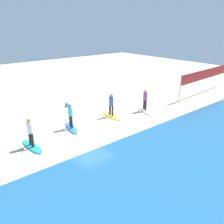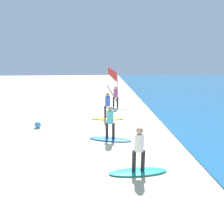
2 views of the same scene
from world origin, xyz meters
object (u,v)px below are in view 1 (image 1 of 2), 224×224
surfer_white (145,98)px  surfer_yellow (111,103)px  volleyball_net (206,75)px  surfboard_teal (32,146)px  beach_ball (67,104)px  surfer_blue (70,113)px  surfer_teal (30,130)px  surfboard_white (145,110)px  surfboard_yellow (111,116)px  surfboard_blue (71,128)px

surfer_white → surfer_yellow: bearing=-14.6°
surfer_yellow → volleyball_net: bearing=175.0°
surfboard_teal → beach_ball: bearing=131.4°
surfer_blue → surfboard_teal: (2.99, 0.82, -0.99)m
surfer_blue → surfboard_teal: bearing=15.4°
surfer_yellow → surfboard_teal: size_ratio=0.78×
surfboard_teal → surfer_white: bearing=87.7°
surfboard_teal → surfer_yellow: bearing=94.4°
surfboard_teal → surfer_teal: 0.99m
surfer_white → beach_ball: (4.15, -4.79, -0.86)m
surfer_white → surfer_blue: size_ratio=1.00×
surfboard_white → surfer_yellow: bearing=-81.9°
surfer_teal → surfboard_yellow: bearing=-172.9°
surfboard_teal → beach_ball: beach_ball is taller
surfboard_blue → surfer_blue: (-0.00, -0.00, 0.99)m
surfboard_yellow → surfer_yellow: size_ratio=1.28×
volleyball_net → beach_ball: volleyball_net is taller
beach_ball → surfboard_blue: bearing=63.5°
surfer_yellow → surfer_blue: 3.36m
volleyball_net → beach_ball: bearing=-22.1°
surfer_yellow → volleyball_net: size_ratio=0.18×
surfer_yellow → volleyball_net: volleyball_net is taller
surfboard_yellow → surfer_blue: (3.36, -0.04, 0.99)m
surfer_blue → surfer_teal: 3.11m
surfboard_white → surfboard_teal: size_ratio=1.00×
surfboard_blue → surfer_teal: bearing=-60.6°
surfer_white → surfer_teal: size_ratio=1.00×
surfer_white → surfboard_blue: (6.16, -0.77, -0.99)m
surfboard_white → surfboard_blue: size_ratio=1.00×
surfboard_blue → surfboard_teal: (2.99, 0.82, 0.00)m
surfboard_white → surfboard_teal: 9.15m
surfer_yellow → beach_ball: bearing=-71.6°
volleyball_net → surfboard_yellow: bearing=-5.0°
surfer_blue → surfboard_teal: 3.26m
surfboard_blue → volleyball_net: size_ratio=0.23×
surfboard_blue → surfer_yellow: bearing=103.4°
surfboard_white → beach_ball: (4.15, -4.79, 0.13)m
surfer_teal → surfer_blue: bearing=-164.6°
surfboard_white → surfer_yellow: 3.05m
surfer_white → volleyball_net: (-8.27, 0.24, 0.75)m
surfer_teal → volleyball_net: 17.43m
surfer_teal → surfboard_teal: bearing=172.9°
volleyball_net → surfer_teal: bearing=-0.6°
volleyball_net → beach_ball: 13.50m
surfer_yellow → surfer_teal: size_ratio=1.00×
surfboard_yellow → surfboard_teal: 6.40m
surfboard_white → beach_ball: 6.34m
surfer_teal → surfboard_blue: bearing=-164.6°
surfboard_yellow → volleyball_net: size_ratio=0.23×
surfboard_yellow → surfboard_blue: 3.36m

